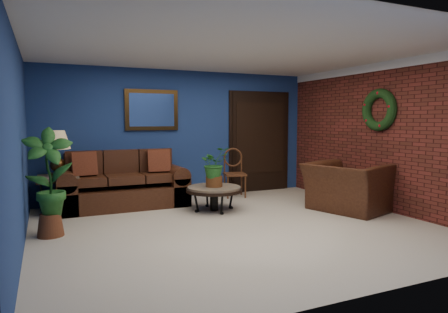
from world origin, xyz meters
name	(u,v)px	position (x,y,z in m)	size (l,w,h in m)	color
floor	(237,227)	(0.00, 0.00, 0.00)	(5.50, 5.50, 0.00)	beige
wall_back	(182,134)	(0.00, 2.50, 1.25)	(5.50, 0.04, 2.50)	navy
wall_left	(19,145)	(-2.75, 0.00, 1.25)	(0.04, 5.00, 2.50)	navy
wall_right_brick	(383,137)	(2.75, 0.00, 1.25)	(0.04, 5.00, 2.50)	maroon
ceiling	(238,50)	(0.00, 0.00, 2.50)	(5.50, 5.00, 0.02)	white
crown_molding	(384,66)	(2.72, 0.00, 2.43)	(0.03, 5.00, 0.14)	white
wall_mirror	(152,110)	(-0.60, 2.46, 1.72)	(1.02, 0.06, 0.77)	#3E2911
closet_door	(259,142)	(1.75, 2.47, 1.05)	(1.44, 0.06, 2.18)	black
wreath	(379,110)	(2.69, 0.05, 1.70)	(0.72, 0.72, 0.16)	black
sofa	(123,188)	(-1.25, 2.08, 0.32)	(2.20, 0.95, 0.99)	#462514
coffee_table	(214,190)	(0.11, 1.09, 0.35)	(0.95, 0.95, 0.41)	#4E4A44
end_table	(58,184)	(-2.30, 2.05, 0.47)	(0.67, 0.67, 0.61)	#4E4A44
table_lamp	(57,148)	(-2.30, 2.05, 1.08)	(0.43, 0.43, 0.72)	#3E2911
side_chair	(234,169)	(0.97, 2.12, 0.55)	(0.50, 0.50, 0.97)	#5E2F1A
armchair	(348,187)	(2.15, 0.15, 0.40)	(1.24, 1.08, 0.81)	#462514
coffee_plant	(214,165)	(0.11, 1.09, 0.77)	(0.56, 0.51, 0.67)	brown
floor_plant	(320,180)	(2.35, 1.14, 0.38)	(0.38, 0.34, 0.75)	brown
tall_plant	(49,178)	(-2.45, 0.60, 0.78)	(0.65, 0.46, 1.44)	brown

